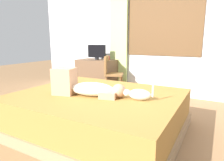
# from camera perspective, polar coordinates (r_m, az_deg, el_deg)

# --- Properties ---
(ground_plane) EXTENTS (16.00, 16.00, 0.00)m
(ground_plane) POSITION_cam_1_polar(r_m,az_deg,el_deg) (2.69, -2.04, -14.87)
(ground_plane) COLOR olive
(back_wall_with_window) EXTENTS (6.40, 0.14, 2.90)m
(back_wall_with_window) POSITION_cam_1_polar(r_m,az_deg,el_deg) (4.55, 13.45, 14.47)
(back_wall_with_window) COLOR silver
(back_wall_with_window) RESTS_ON ground
(bed) EXTENTS (2.13, 1.77, 0.51)m
(bed) POSITION_cam_1_polar(r_m,az_deg,el_deg) (2.70, -3.97, -9.03)
(bed) COLOR #997A56
(bed) RESTS_ON ground
(person_lying) EXTENTS (0.94, 0.46, 0.34)m
(person_lying) POSITION_cam_1_polar(r_m,az_deg,el_deg) (2.53, -7.74, -1.71)
(person_lying) COLOR silver
(person_lying) RESTS_ON bed
(cat) EXTENTS (0.35, 0.16, 0.21)m
(cat) POSITION_cam_1_polar(r_m,az_deg,el_deg) (2.34, 7.53, -3.95)
(cat) COLOR silver
(cat) RESTS_ON bed
(desk) EXTENTS (0.90, 0.56, 0.74)m
(desk) POSITION_cam_1_polar(r_m,az_deg,el_deg) (4.82, -4.35, 1.63)
(desk) COLOR brown
(desk) RESTS_ON ground
(tv_monitor) EXTENTS (0.48, 0.10, 0.35)m
(tv_monitor) POSITION_cam_1_polar(r_m,az_deg,el_deg) (4.76, -4.43, 8.19)
(tv_monitor) COLOR black
(tv_monitor) RESTS_ON desk
(cup) EXTENTS (0.07, 0.07, 0.09)m
(cup) POSITION_cam_1_polar(r_m,az_deg,el_deg) (4.66, -1.10, 6.49)
(cup) COLOR #B23D38
(cup) RESTS_ON desk
(chair_by_desk) EXTENTS (0.49, 0.49, 0.86)m
(chair_by_desk) POSITION_cam_1_polar(r_m,az_deg,el_deg) (4.35, -0.30, 2.43)
(chair_by_desk) COLOR brown
(chair_by_desk) RESTS_ON ground
(curtain_left) EXTENTS (0.44, 0.06, 2.52)m
(curtain_left) POSITION_cam_1_polar(r_m,az_deg,el_deg) (4.77, 1.95, 12.30)
(curtain_left) COLOR #ADCC75
(curtain_left) RESTS_ON ground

